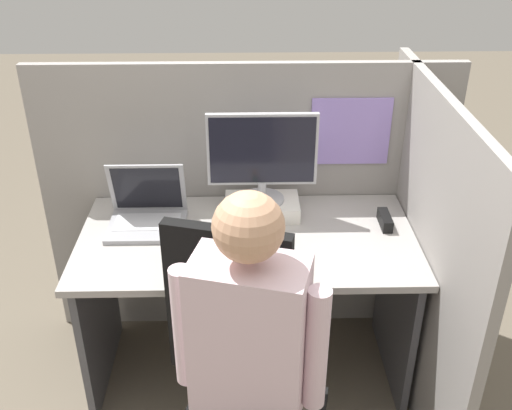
{
  "coord_description": "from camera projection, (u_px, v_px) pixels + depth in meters",
  "views": [
    {
      "loc": [
        -0.01,
        -1.74,
        2.06
      ],
      "look_at": [
        0.03,
        0.18,
        0.99
      ],
      "focal_mm": 42.0,
      "sensor_mm": 36.0,
      "label": 1
    }
  ],
  "objects": [
    {
      "name": "mouse",
      "position": [
        209.0,
        250.0,
        2.35
      ],
      "size": [
        0.07,
        0.04,
        0.04
      ],
      "color": "silver",
      "rests_on": "desk"
    },
    {
      "name": "monitor",
      "position": [
        262.0,
        155.0,
        2.51
      ],
      "size": [
        0.46,
        0.19,
        0.4
      ],
      "color": "#B2B2B7",
      "rests_on": "paper_box"
    },
    {
      "name": "laptop",
      "position": [
        147.0,
        214.0,
        2.53
      ],
      "size": [
        0.32,
        0.26,
        0.27
      ],
      "color": "#99999E",
      "rests_on": "desk"
    },
    {
      "name": "paper_box",
      "position": [
        262.0,
        207.0,
        2.62
      ],
      "size": [
        0.32,
        0.2,
        0.07
      ],
      "color": "white",
      "rests_on": "desk"
    },
    {
      "name": "cubicle_panel_back",
      "position": [
        247.0,
        204.0,
        2.83
      ],
      "size": [
        1.89,
        0.05,
        1.36
      ],
      "color": "gray",
      "rests_on": "ground"
    },
    {
      "name": "carrot_toy",
      "position": [
        259.0,
        258.0,
        2.29
      ],
      "size": [
        0.05,
        0.14,
        0.05
      ],
      "color": "orange",
      "rests_on": "desk"
    },
    {
      "name": "person",
      "position": [
        254.0,
        370.0,
        1.78
      ],
      "size": [
        0.47,
        0.51,
        1.33
      ],
      "color": "brown",
      "rests_on": "ground"
    },
    {
      "name": "cubicle_panel_right",
      "position": [
        423.0,
        256.0,
        2.45
      ],
      "size": [
        0.04,
        1.35,
        1.36
      ],
      "color": "gray",
      "rests_on": "ground"
    },
    {
      "name": "stapler",
      "position": [
        385.0,
        220.0,
        2.54
      ],
      "size": [
        0.04,
        0.14,
        0.05
      ],
      "color": "black",
      "rests_on": "desk"
    },
    {
      "name": "office_chair",
      "position": [
        240.0,
        385.0,
        2.03
      ],
      "size": [
        0.57,
        0.61,
        1.07
      ],
      "color": "black",
      "rests_on": "ground"
    },
    {
      "name": "desk",
      "position": [
        248.0,
        274.0,
        2.56
      ],
      "size": [
        1.39,
        0.71,
        0.74
      ],
      "color": "#9E9993",
      "rests_on": "ground"
    }
  ]
}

